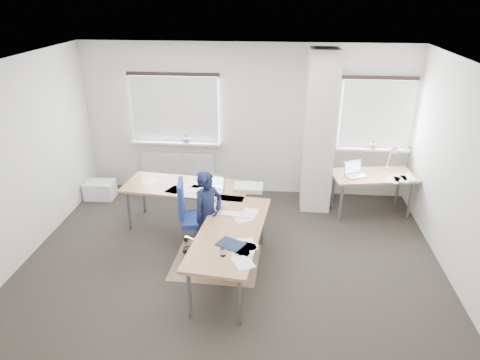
# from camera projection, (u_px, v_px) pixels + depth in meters

# --- Properties ---
(ground) EXTENTS (6.00, 6.00, 0.00)m
(ground) POSITION_uv_depth(u_px,v_px,m) (231.00, 265.00, 6.14)
(ground) COLOR #2B2722
(ground) RESTS_ON ground
(room_shell) EXTENTS (6.04, 5.04, 2.82)m
(room_shell) POSITION_uv_depth(u_px,v_px,m) (247.00, 140.00, 5.82)
(room_shell) COLOR beige
(room_shell) RESTS_ON ground
(floor_mat) EXTENTS (1.25, 1.07, 0.01)m
(floor_mat) POSITION_uv_depth(u_px,v_px,m) (216.00, 262.00, 6.20)
(floor_mat) COLOR #826147
(floor_mat) RESTS_ON ground
(white_crate) EXTENTS (0.55, 0.40, 0.32)m
(white_crate) POSITION_uv_depth(u_px,v_px,m) (100.00, 190.00, 8.05)
(white_crate) COLOR white
(white_crate) RESTS_ON ground
(desk_main) EXTENTS (2.41, 2.84, 0.96)m
(desk_main) POSITION_uv_depth(u_px,v_px,m) (210.00, 208.00, 6.26)
(desk_main) COLOR #93603F
(desk_main) RESTS_ON ground
(desk_side) EXTENTS (1.50, 0.93, 1.22)m
(desk_side) POSITION_uv_depth(u_px,v_px,m) (373.00, 177.00, 7.30)
(desk_side) COLOR #93603F
(desk_side) RESTS_ON ground
(task_chair) EXTENTS (0.61, 0.60, 1.10)m
(task_chair) POSITION_uv_depth(u_px,v_px,m) (196.00, 230.00, 6.44)
(task_chair) COLOR navy
(task_chair) RESTS_ON ground
(person) EXTENTS (0.57, 0.58, 1.35)m
(person) POSITION_uv_depth(u_px,v_px,m) (208.00, 216.00, 6.08)
(person) COLOR black
(person) RESTS_ON ground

